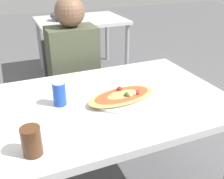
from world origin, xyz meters
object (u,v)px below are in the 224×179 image
object	(u,v)px
person_seated	(74,65)
drink_glass	(32,141)
dining_table	(103,111)
soda_can	(59,94)
chair_far_seated	(72,85)
pizza_main	(123,97)

from	to	relation	value
person_seated	drink_glass	world-z (taller)	person_seated
dining_table	soda_can	world-z (taller)	soda_can
chair_far_seated	pizza_main	world-z (taller)	chair_far_seated
chair_far_seated	soda_can	size ratio (longest dim) A/B	6.79
chair_far_seated	soda_can	bearing A→B (deg)	71.73
chair_far_seated	person_seated	xyz separation A→B (m)	(-0.00, -0.11, 0.22)
chair_far_seated	soda_can	world-z (taller)	soda_can
chair_far_seated	soda_can	distance (m)	0.82
person_seated	soda_can	size ratio (longest dim) A/B	9.53
chair_far_seated	pizza_main	bearing A→B (deg)	95.98
chair_far_seated	person_seated	size ratio (longest dim) A/B	0.71
dining_table	drink_glass	xyz separation A→B (m)	(-0.40, -0.30, 0.13)
soda_can	chair_far_seated	bearing A→B (deg)	71.73
soda_can	drink_glass	bearing A→B (deg)	-118.20
person_seated	soda_can	xyz separation A→B (m)	(-0.24, -0.61, 0.09)
person_seated	pizza_main	xyz separation A→B (m)	(0.08, -0.69, 0.05)
person_seated	soda_can	world-z (taller)	person_seated
pizza_main	chair_far_seated	bearing A→B (deg)	95.98
person_seated	drink_glass	distance (m)	1.04
dining_table	pizza_main	bearing A→B (deg)	-19.20
person_seated	soda_can	distance (m)	0.66
dining_table	drink_glass	world-z (taller)	drink_glass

